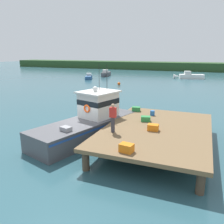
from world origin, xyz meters
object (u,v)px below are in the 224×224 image
object	(u,v)px
moored_boat_off_the_point	(189,76)
mooring_buoy_channel_marker	(119,84)
crate_stack_near_edge	(126,148)
deckhand_by_the_boat	(113,117)
crate_single_by_cleat	(136,109)
mooring_buoy_inshore	(106,110)
main_fishing_boat	(92,122)
crate_stack_mid_dock	(146,119)
moored_boat_far_left	(89,77)
bait_bucket	(152,113)
crate_single_far	(153,127)
moored_boat_outer_mooring	(106,74)

from	to	relation	value
moored_boat_off_the_point	mooring_buoy_channel_marker	bearing A→B (deg)	-125.08
crate_stack_near_edge	deckhand_by_the_boat	xyz separation A→B (m)	(-1.56, 2.25, 0.67)
crate_single_by_cleat	mooring_buoy_inshore	world-z (taller)	crate_single_by_cleat
main_fishing_boat	crate_stack_mid_dock	xyz separation A→B (m)	(3.46, 0.81, 0.36)
main_fishing_boat	crate_single_by_cleat	bearing A→B (deg)	55.31
crate_stack_near_edge	deckhand_by_the_boat	distance (m)	2.82
moored_boat_far_left	mooring_buoy_channel_marker	size ratio (longest dim) A/B	9.05
main_fishing_boat	crate_stack_mid_dock	distance (m)	3.57
bait_bucket	deckhand_by_the_boat	distance (m)	4.55
crate_single_far	moored_boat_outer_mooring	distance (m)	42.66
crate_single_far	mooring_buoy_inshore	xyz separation A→B (m)	(-6.08, 7.19, -1.18)
moored_boat_outer_mooring	mooring_buoy_channel_marker	world-z (taller)	moored_boat_outer_mooring
main_fishing_boat	crate_stack_mid_dock	size ratio (longest dim) A/B	16.52
crate_stack_mid_dock	moored_boat_far_left	distance (m)	35.34
mooring_buoy_channel_marker	moored_boat_off_the_point	bearing A→B (deg)	54.92
bait_bucket	moored_boat_outer_mooring	bearing A→B (deg)	118.34
moored_boat_off_the_point	mooring_buoy_channel_marker	distance (m)	18.20
crate_stack_near_edge	moored_boat_off_the_point	size ratio (longest dim) A/B	0.09
crate_stack_mid_dock	moored_boat_off_the_point	bearing A→B (deg)	89.85
crate_single_by_cleat	crate_single_far	size ratio (longest dim) A/B	1.00
crate_single_far	mooring_buoy_channel_marker	bearing A→B (deg)	114.48
main_fishing_boat	crate_single_by_cleat	xyz separation A→B (m)	(2.15, 3.11, 0.36)
mooring_buoy_inshore	mooring_buoy_channel_marker	world-z (taller)	mooring_buoy_channel_marker
moored_boat_off_the_point	moored_boat_far_left	xyz separation A→B (m)	(-19.62, -8.42, -0.14)
crate_stack_near_edge	mooring_buoy_channel_marker	xyz separation A→B (m)	(-10.73, 27.96, -1.13)
main_fishing_boat	crate_stack_mid_dock	bearing A→B (deg)	13.11
mooring_buoy_inshore	main_fishing_boat	bearing A→B (deg)	-74.34
mooring_buoy_channel_marker	crate_single_far	bearing A→B (deg)	-65.52
deckhand_by_the_boat	crate_single_far	bearing A→B (deg)	28.29
bait_bucket	moored_boat_far_left	bearing A→B (deg)	125.14
crate_single_by_cleat	main_fishing_boat	bearing A→B (deg)	-124.69
moored_boat_outer_mooring	moored_boat_far_left	world-z (taller)	moored_boat_outer_mooring
crate_stack_near_edge	mooring_buoy_channel_marker	bearing A→B (deg)	110.99
bait_bucket	crate_single_by_cleat	bearing A→B (deg)	152.60
crate_single_far	moored_boat_far_left	world-z (taller)	crate_single_far
crate_single_far	mooring_buoy_channel_marker	size ratio (longest dim) A/B	1.16
crate_stack_near_edge	moored_boat_outer_mooring	world-z (taller)	crate_stack_near_edge
moored_boat_off_the_point	moored_boat_outer_mooring	distance (m)	18.80
crate_stack_mid_dock	mooring_buoy_channel_marker	xyz separation A→B (m)	(-10.36, 22.97, -1.10)
main_fishing_boat	moored_boat_far_left	distance (m)	34.26
moored_boat_outer_mooring	crate_stack_near_edge	bearing A→B (deg)	-65.29
main_fishing_boat	bait_bucket	world-z (taller)	main_fishing_boat
crate_stack_mid_dock	mooring_buoy_inshore	world-z (taller)	crate_stack_mid_dock
crate_single_by_cleat	bait_bucket	bearing A→B (deg)	-27.40
main_fishing_boat	mooring_buoy_channel_marker	bearing A→B (deg)	106.20
crate_single_far	deckhand_by_the_boat	distance (m)	2.41
deckhand_by_the_boat	moored_boat_far_left	distance (m)	37.07
crate_stack_mid_dock	deckhand_by_the_boat	size ratio (longest dim) A/B	0.37
main_fishing_boat	mooring_buoy_inshore	distance (m)	6.65
moored_boat_far_left	mooring_buoy_inshore	xyz separation A→B (m)	(14.29, -23.90, -0.21)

